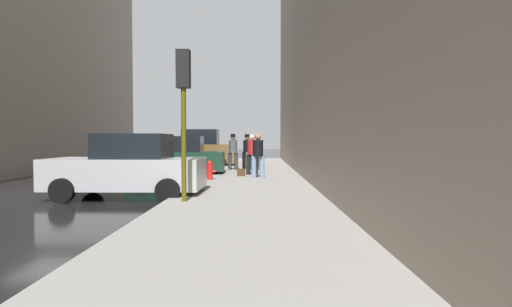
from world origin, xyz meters
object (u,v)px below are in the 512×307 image
(parked_bronze_suv, at_px, (198,150))
(pedestrian_in_red_jacket, at_px, (252,152))
(parked_dark_green_sedan, at_px, (177,157))
(rolling_suitcase, at_px, (255,163))
(pedestrian_with_fedora, at_px, (247,149))
(fire_hydrant, at_px, (210,170))
(parked_silver_sedan, at_px, (128,168))
(pedestrian_in_jeans, at_px, (258,153))
(traffic_light, at_px, (184,92))
(duffel_bag, at_px, (241,172))
(pedestrian_with_beanie, at_px, (233,150))

(parked_bronze_suv, height_order, pedestrian_in_red_jacket, parked_bronze_suv)
(parked_dark_green_sedan, xyz_separation_m, rolling_suitcase, (3.42, 2.11, -0.36))
(pedestrian_with_fedora, bearing_deg, rolling_suitcase, -60.79)
(parked_bronze_suv, bearing_deg, fire_hydrant, -78.56)
(parked_silver_sedan, relative_size, pedestrian_in_jeans, 2.46)
(parked_dark_green_sedan, bearing_deg, pedestrian_in_red_jacket, -13.01)
(parked_dark_green_sedan, bearing_deg, rolling_suitcase, 31.70)
(traffic_light, relative_size, pedestrian_in_red_jacket, 2.11)
(parked_silver_sedan, xyz_separation_m, duffel_bag, (2.91, 5.25, -0.56))
(parked_dark_green_sedan, xyz_separation_m, pedestrian_in_red_jacket, (3.34, -0.77, 0.26))
(fire_hydrant, bearing_deg, rolling_suitcase, 72.21)
(fire_hydrant, xyz_separation_m, rolling_suitcase, (1.62, 5.04, -0.01))
(pedestrian_with_fedora, distance_m, rolling_suitcase, 1.05)
(fire_hydrant, height_order, duffel_bag, fire_hydrant)
(rolling_suitcase, bearing_deg, fire_hydrant, -107.79)
(parked_dark_green_sedan, xyz_separation_m, fire_hydrant, (1.80, -2.93, -0.35))
(parked_silver_sedan, distance_m, pedestrian_in_jeans, 5.59)
(pedestrian_in_jeans, bearing_deg, traffic_light, -106.61)
(rolling_suitcase, xyz_separation_m, duffel_bag, (-0.52, -3.50, -0.20))
(fire_hydrant, relative_size, pedestrian_in_red_jacket, 0.41)
(pedestrian_with_beanie, bearing_deg, pedestrian_with_fedora, 53.96)
(traffic_light, bearing_deg, parked_bronze_suv, 97.44)
(parked_dark_green_sedan, height_order, duffel_bag, parked_dark_green_sedan)
(fire_hydrant, bearing_deg, pedestrian_in_red_jacket, 54.52)
(parked_silver_sedan, bearing_deg, pedestrian_with_beanie, 74.64)
(parked_bronze_suv, xyz_separation_m, rolling_suitcase, (3.42, -3.87, -0.54))
(fire_hydrant, relative_size, pedestrian_in_jeans, 0.41)
(pedestrian_in_red_jacket, height_order, rolling_suitcase, pedestrian_in_red_jacket)
(rolling_suitcase, relative_size, duffel_bag, 2.36)
(parked_bronze_suv, height_order, pedestrian_with_beanie, parked_bronze_suv)
(fire_hydrant, relative_size, traffic_light, 0.20)
(pedestrian_in_red_jacket, relative_size, rolling_suitcase, 1.64)
(parked_bronze_suv, relative_size, traffic_light, 1.28)
(parked_silver_sedan, height_order, rolling_suitcase, parked_silver_sedan)
(fire_hydrant, height_order, rolling_suitcase, rolling_suitcase)
(pedestrian_with_beanie, bearing_deg, pedestrian_in_red_jacket, -69.81)
(pedestrian_in_jeans, relative_size, pedestrian_with_beanie, 0.96)
(traffic_light, xyz_separation_m, duffel_bag, (1.05, 6.83, -2.47))
(pedestrian_with_beanie, height_order, rolling_suitcase, pedestrian_with_beanie)
(fire_hydrant, distance_m, pedestrian_with_fedora, 5.93)
(pedestrian_in_red_jacket, bearing_deg, parked_silver_sedan, -119.67)
(pedestrian_with_beanie, bearing_deg, parked_dark_green_sedan, -140.76)
(parked_silver_sedan, relative_size, rolling_suitcase, 4.05)
(parked_silver_sedan, xyz_separation_m, pedestrian_in_red_jacket, (3.34, 5.87, 0.26))
(pedestrian_with_fedora, relative_size, rolling_suitcase, 1.71)
(parked_bronze_suv, xyz_separation_m, pedestrian_with_fedora, (3.02, -3.15, 0.10))
(pedestrian_with_fedora, bearing_deg, parked_silver_sedan, -107.67)
(parked_silver_sedan, distance_m, fire_hydrant, 4.14)
(parked_silver_sedan, height_order, parked_bronze_suv, parked_bronze_suv)
(parked_bronze_suv, relative_size, pedestrian_in_jeans, 2.69)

